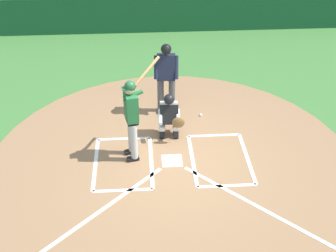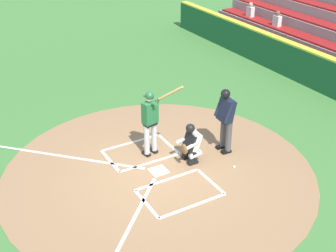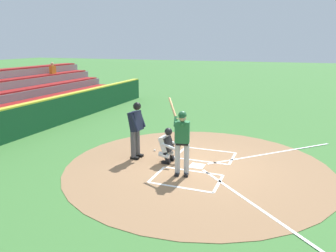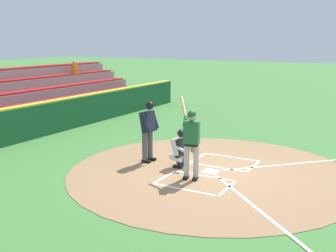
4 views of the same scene
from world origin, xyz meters
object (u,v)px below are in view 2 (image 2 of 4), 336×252
at_px(batter, 151,119).
at_px(baseball, 234,167).
at_px(plate_umpire, 226,116).
at_px(catcher, 191,142).

height_order(batter, baseball, batter).
distance_m(batter, plate_umpire, 2.01).
height_order(plate_umpire, baseball, plate_umpire).
distance_m(catcher, baseball, 1.30).
relative_size(batter, catcher, 1.88).
height_order(catcher, plate_umpire, plate_umpire).
bearing_deg(batter, catcher, -138.80).
xyz_separation_m(catcher, plate_umpire, (0.01, -1.10, 0.49)).
height_order(batter, plate_umpire, batter).
distance_m(plate_umpire, baseball, 1.37).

